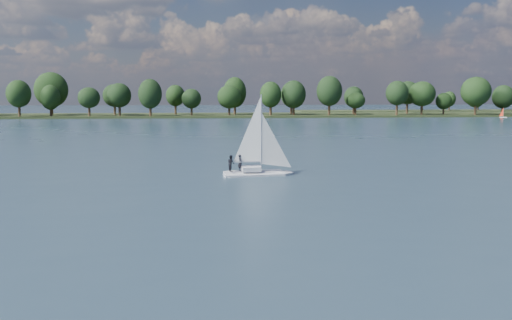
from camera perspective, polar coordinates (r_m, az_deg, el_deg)
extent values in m
plane|color=#233342|center=(116.43, -7.11, 2.28)|extent=(700.00, 700.00, 0.00)
cube|color=black|center=(228.26, -6.39, 4.37)|extent=(660.00, 40.00, 1.50)
cube|color=black|center=(317.66, 24.09, 4.45)|extent=(220.00, 30.00, 1.40)
cube|color=silver|center=(60.74, -0.04, -1.60)|extent=(7.06, 2.80, 0.81)
cube|color=silver|center=(60.63, -0.04, -0.84)|extent=(2.16, 1.46, 0.51)
cylinder|color=silver|center=(60.26, -0.04, 2.74)|extent=(0.12, 0.12, 8.08)
imported|color=black|center=(60.52, -1.62, -0.27)|extent=(0.63, 0.75, 1.74)
imported|color=black|center=(60.09, -2.51, -0.32)|extent=(0.91, 1.02, 1.74)
cube|color=white|center=(234.70, 23.48, 3.93)|extent=(2.66, 2.16, 0.40)
cylinder|color=silver|center=(234.63, 23.50, 4.42)|extent=(0.07, 0.07, 3.59)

